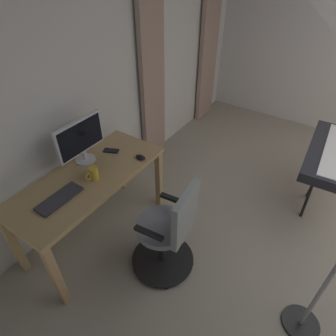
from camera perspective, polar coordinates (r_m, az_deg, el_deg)
back_room_partition at (r=3.18m, az=-9.09°, el=19.50°), size 4.83×0.10×2.59m
curtain_left_panel at (r=4.60m, az=8.14°, el=22.56°), size 0.46×0.06×2.14m
curtain_right_panel at (r=3.45m, az=-3.17°, el=17.48°), size 0.41×0.06×2.14m
desk at (r=2.58m, az=-15.36°, el=-3.34°), size 1.41×0.61×0.75m
office_chair at (r=2.39m, az=0.12°, el=-12.96°), size 0.56×0.56×0.94m
computer_monitor at (r=2.58m, az=-17.06°, el=5.61°), size 0.50×0.18×0.40m
computer_keyboard at (r=2.35m, az=-20.87°, el=-5.74°), size 0.37×0.14×0.02m
computer_mouse at (r=2.61m, az=-5.51°, el=2.15°), size 0.06×0.10×0.04m
cell_phone_by_monitor at (r=2.76m, az=-11.31°, el=3.41°), size 0.12×0.16×0.01m
mug_tea at (r=2.44m, az=-14.69°, el=-1.06°), size 0.13×0.08×0.11m
piano_keyboard at (r=3.12m, az=29.08°, el=2.63°), size 1.08×0.37×0.79m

